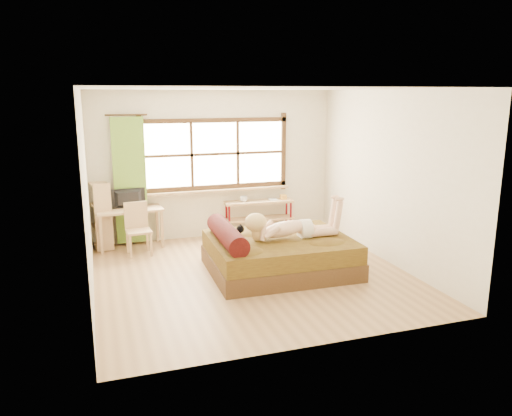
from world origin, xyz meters
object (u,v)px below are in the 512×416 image
object	(u,v)px
kitten	(232,232)
chair	(138,226)
pipe_shelf	(259,210)
woman	(291,218)
bookshelf	(100,215)
desk	(130,214)
bed	(276,253)

from	to	relation	value
kitten	chair	bearing A→B (deg)	131.57
pipe_shelf	woman	bearing A→B (deg)	-92.29
woman	kitten	bearing A→B (deg)	171.41
kitten	bookshelf	bearing A→B (deg)	133.71
chair	woman	bearing A→B (deg)	-41.53
woman	kitten	size ratio (longest dim) A/B	4.67
chair	pipe_shelf	distance (m)	2.37
kitten	desk	distance (m)	2.25
desk	chair	bearing A→B (deg)	-80.05
bookshelf	chair	bearing A→B (deg)	-53.33
woman	kitten	distance (m)	0.90
bed	chair	bearing A→B (deg)	142.04
woman	kitten	xyz separation A→B (m)	(-0.87, 0.15, -0.19)
bed	bookshelf	size ratio (longest dim) A/B	1.82
bed	woman	xyz separation A→B (m)	(0.20, -0.05, 0.55)
bed	chair	xyz separation A→B (m)	(-1.90, 1.55, 0.20)
woman	pipe_shelf	distance (m)	2.13
woman	chair	xyz separation A→B (m)	(-2.10, 1.60, -0.35)
bed	desk	distance (m)	2.78
kitten	desk	bearing A→B (deg)	127.28
kitten	pipe_shelf	size ratio (longest dim) A/B	0.24
bookshelf	woman	bearing A→B (deg)	-49.48
woman	bookshelf	distance (m)	3.42
pipe_shelf	bookshelf	xyz separation A→B (m)	(-2.89, 0.03, 0.11)
woman	chair	world-z (taller)	woman
bed	pipe_shelf	bearing A→B (deg)	79.67
bed	pipe_shelf	world-z (taller)	bed
pipe_shelf	bookshelf	world-z (taller)	bookshelf
bookshelf	bed	bearing A→B (deg)	-51.00
chair	kitten	bearing A→B (deg)	-53.90
desk	pipe_shelf	size ratio (longest dim) A/B	0.87
bed	kitten	distance (m)	0.77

